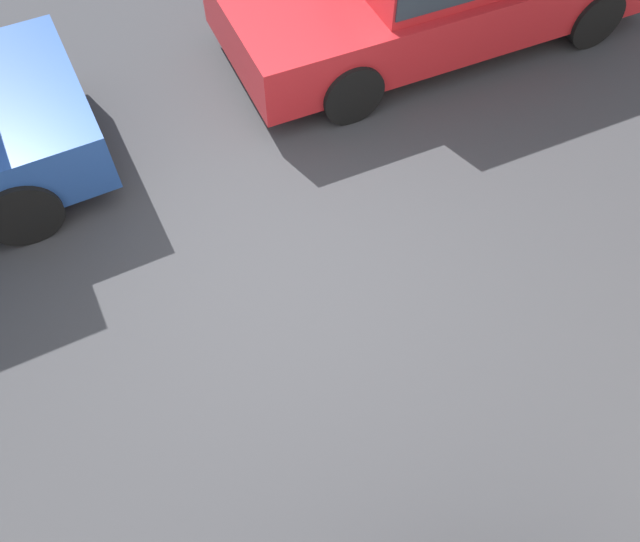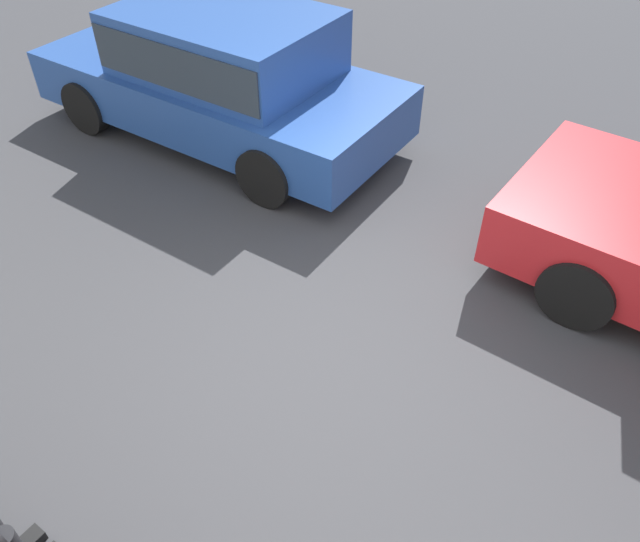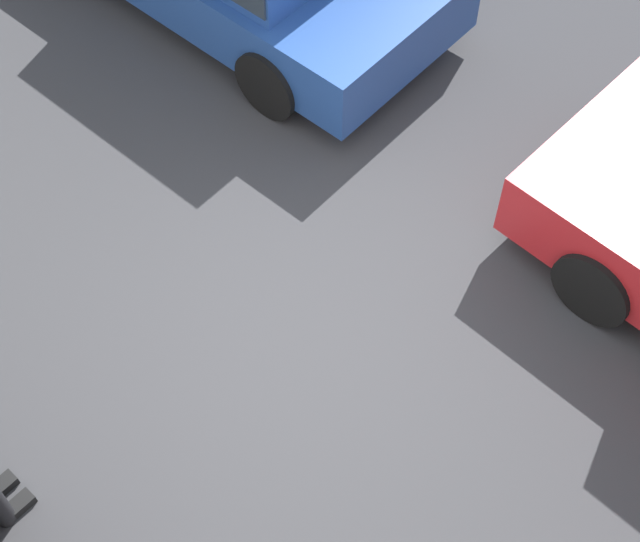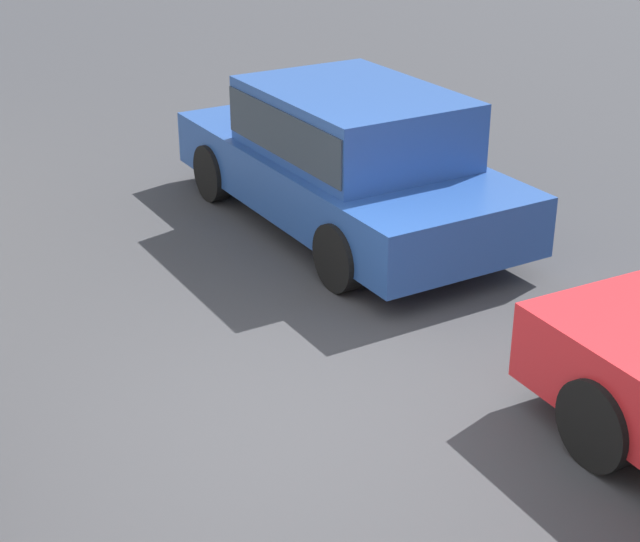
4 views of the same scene
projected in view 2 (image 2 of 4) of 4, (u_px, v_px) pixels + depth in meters
ground_plane at (333, 354)px, 4.76m from camera, size 60.00×60.00×0.00m
parked_car_mid at (221, 71)px, 6.75m from camera, size 4.21×1.95×1.42m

